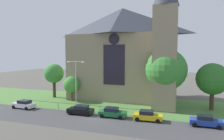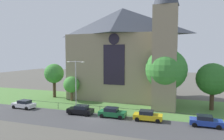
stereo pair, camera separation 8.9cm
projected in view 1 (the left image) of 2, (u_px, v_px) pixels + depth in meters
name	position (u px, v px, depth m)	size (l,w,h in m)	color
ground	(116.00, 103.00, 41.94)	(160.00, 160.00, 0.00)	#56544C
road_asphalt	(91.00, 121.00, 30.60)	(120.00, 8.00, 0.01)	#424244
grass_verge	(113.00, 105.00, 40.05)	(120.00, 20.00, 0.01)	#517F3D
church_building	(125.00, 52.00, 46.17)	(23.20, 16.20, 26.00)	gray
iron_railing	(100.00, 107.00, 34.92)	(32.50, 0.07, 1.13)	black
tree_right_far	(212.00, 79.00, 36.46)	(5.56, 5.56, 8.28)	#423021
tree_right_near	(166.00, 70.00, 37.17)	(7.36, 7.36, 10.75)	#423021
tree_left_near	(71.00, 85.00, 43.77)	(3.40, 3.40, 5.17)	brown
tree_left_far	(54.00, 74.00, 47.28)	(4.38, 4.38, 7.66)	#423021
streetlamp_near	(76.00, 79.00, 35.90)	(3.37, 0.26, 8.72)	#B2B2B7
parked_car_white	(24.00, 104.00, 37.81)	(4.26, 2.15, 1.51)	silver
parked_car_black	(81.00, 110.00, 34.00)	(4.23, 2.08, 1.51)	black
parked_car_green	(112.00, 112.00, 32.51)	(4.24, 2.10, 1.51)	#196033
parked_car_yellow	(148.00, 116.00, 30.82)	(4.28, 2.18, 1.51)	gold
parked_car_blue	(206.00, 121.00, 28.36)	(4.21, 2.04, 1.51)	#1E3899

